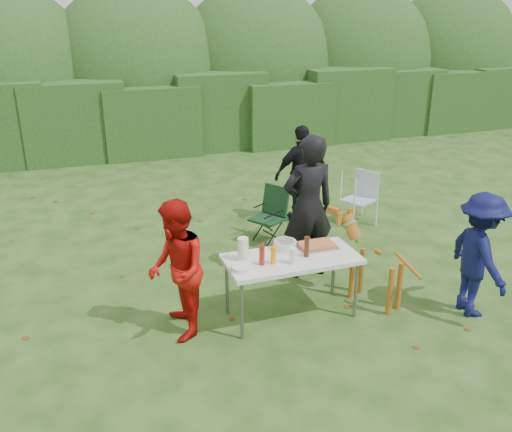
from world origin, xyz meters
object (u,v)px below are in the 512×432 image
object	(u,v)px
person_cook	(308,207)
beer_bottle	(307,247)
person_red_jacket	(177,271)
paper_towel_roll	(243,249)
person_black_puffy	(302,174)
lawn_chair	(359,198)
child	(479,255)
camping_chair	(268,216)
ketchup_bottle	(262,255)
dog	(377,264)
folding_table	(292,261)
mustard_bottle	(273,255)

from	to	relation	value
person_cook	beer_bottle	world-z (taller)	person_cook
person_red_jacket	paper_towel_roll	size ratio (longest dim) A/B	5.88
person_black_puffy	lawn_chair	xyz separation A→B (m)	(0.85, -0.39, -0.37)
person_black_puffy	beer_bottle	size ratio (longest dim) A/B	6.66
child	camping_chair	distance (m)	3.10
person_red_jacket	ketchup_bottle	world-z (taller)	person_red_jacket
camping_chair	person_black_puffy	bearing A→B (deg)	-175.01
beer_bottle	paper_towel_roll	world-z (taller)	paper_towel_roll
person_black_puffy	dog	size ratio (longest dim) A/B	1.47
person_red_jacket	person_black_puffy	distance (m)	3.69
folding_table	child	world-z (taller)	child
mustard_bottle	ketchup_bottle	distance (m)	0.13
person_black_puffy	dog	distance (m)	2.79
person_red_jacket	beer_bottle	xyz separation A→B (m)	(1.44, -0.09, 0.10)
person_cook	person_black_puffy	world-z (taller)	person_cook
folding_table	camping_chair	xyz separation A→B (m)	(0.48, 2.04, -0.27)
ketchup_bottle	folding_table	bearing A→B (deg)	10.26
person_black_puffy	ketchup_bottle	bearing A→B (deg)	58.27
person_black_puffy	beer_bottle	bearing A→B (deg)	66.93
child	beer_bottle	world-z (taller)	child
folding_table	mustard_bottle	xyz separation A→B (m)	(-0.25, -0.08, 0.15)
folding_table	beer_bottle	distance (m)	0.24
person_black_puffy	child	distance (m)	3.39
beer_bottle	paper_towel_roll	size ratio (longest dim) A/B	0.92
dog	camping_chair	distance (m)	2.20
child	camping_chair	size ratio (longest dim) A/B	1.74
person_black_puffy	beer_bottle	distance (m)	2.95
person_black_puffy	child	size ratio (longest dim) A/B	1.09
camping_chair	lawn_chair	distance (m)	1.69
dog	ketchup_bottle	size ratio (longest dim) A/B	4.93
paper_towel_roll	beer_bottle	bearing A→B (deg)	-12.64
person_cook	lawn_chair	size ratio (longest dim) A/B	2.23
person_black_puffy	mustard_bottle	size ratio (longest dim) A/B	7.99
person_cook	beer_bottle	distance (m)	1.03
child	camping_chair	bearing A→B (deg)	37.38
camping_chair	beer_bottle	size ratio (longest dim) A/B	3.51
lawn_chair	camping_chair	bearing A→B (deg)	-19.18
person_cook	dog	xyz separation A→B (m)	(0.46, -0.97, -0.43)
person_black_puffy	mustard_bottle	xyz separation A→B (m)	(-1.56, -2.76, 0.04)
child	camping_chair	xyz separation A→B (m)	(-1.54, 2.68, -0.31)
folding_table	child	distance (m)	2.11
mustard_bottle	ketchup_bottle	xyz separation A→B (m)	(-0.13, 0.02, 0.01)
person_cook	lawn_chair	bearing A→B (deg)	-138.64
child	lawn_chair	bearing A→B (deg)	4.83
person_cook	paper_towel_roll	size ratio (longest dim) A/B	7.29
folding_table	person_cook	world-z (taller)	person_cook
person_red_jacket	lawn_chair	world-z (taller)	person_red_jacket
person_cook	dog	distance (m)	1.16
mustard_bottle	beer_bottle	distance (m)	0.41
person_cook	paper_towel_roll	xyz separation A→B (m)	(-1.13, -0.77, -0.08)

